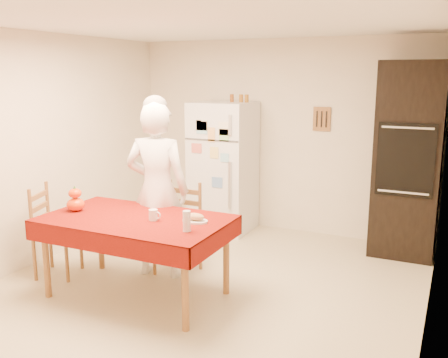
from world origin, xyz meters
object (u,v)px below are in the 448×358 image
Objects in this scene: dining_table at (136,225)px; coffee_mug at (153,215)px; wine_glass at (187,221)px; seated_woman at (157,191)px; pumpkin_lower at (76,204)px; chair_left at (51,227)px; chair_far at (180,224)px; refrigerator at (223,167)px; bread_plate at (195,221)px; oven_cabinet at (408,160)px.

dining_table is 17.00× the size of coffee_mug.
wine_glass reaches higher than coffee_mug.
seated_woman reaches higher than wine_glass.
pumpkin_lower is 1.28m from wine_glass.
pumpkin_lower reaches higher than dining_table.
chair_left is 0.53× the size of seated_woman.
dining_table is at bearing -93.53° from chair_far.
refrigerator is 7.08× the size of bread_plate.
refrigerator reaches higher than chair_far.
wine_glass reaches higher than bread_plate.
refrigerator is at bearing -178.82° from oven_cabinet.
refrigerator is 9.98× the size of pumpkin_lower.
coffee_mug reaches higher than dining_table.
wine_glass is 0.73× the size of bread_plate.
dining_table is at bearing -110.99° from chair_left.
chair_left is 0.55m from pumpkin_lower.
pumpkin_lower is at bearing 175.61° from wine_glass.
chair_far is 1.09m from pumpkin_lower.
chair_left is 1.76m from wine_glass.
wine_glass is (0.63, -0.15, 0.16)m from dining_table.
chair_left is at bearing 167.66° from pumpkin_lower.
chair_left is 5.57× the size of pumpkin_lower.
chair_far is (-2.07, -1.54, -0.59)m from oven_cabinet.
chair_far is 3.96× the size of bread_plate.
wine_glass is (0.43, -0.15, 0.04)m from coffee_mug.
oven_cabinet is 2.68m from bread_plate.
pumpkin_lower is (-0.85, -0.05, 0.01)m from coffee_mug.
refrigerator reaches higher than chair_left.
wine_glass is at bearing -114.97° from chair_left.
dining_table is at bearing -179.54° from coffee_mug.
oven_cabinet is at bearing 53.83° from bread_plate.
coffee_mug is at bearing 160.94° from wine_glass.
oven_cabinet is 3.63m from pumpkin_lower.
pumpkin_lower is 0.71× the size of bread_plate.
bread_plate is at bearing 103.96° from wine_glass.
oven_cabinet is 3.95m from chair_left.
refrigerator reaches higher than bread_plate.
refrigerator is 1.79× the size of chair_far.
refrigerator is 2.48m from wine_glass.
bread_plate is (-0.07, 0.26, -0.08)m from wine_glass.
chair_left is 5.40× the size of wine_glass.
coffee_mug is (0.20, 0.00, 0.12)m from dining_table.
chair_far is 1.33m from chair_left.
seated_woman reaches higher than bread_plate.
oven_cabinet reaches higher than coffee_mug.
chair_left is 1.33m from coffee_mug.
coffee_mug is (-1.93, -2.26, -0.29)m from oven_cabinet.
chair_left is 1.68m from bread_plate.
refrigerator reaches higher than dining_table.
oven_cabinet is 1.23× the size of seated_woman.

